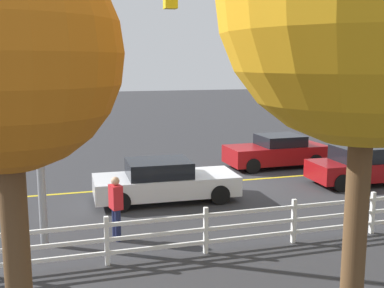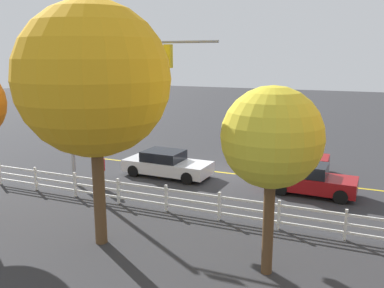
# 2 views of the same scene
# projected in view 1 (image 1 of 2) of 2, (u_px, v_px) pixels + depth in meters

# --- Properties ---
(ground_plane) EXTENTS (120.00, 120.00, 0.00)m
(ground_plane) POSITION_uv_depth(u_px,v_px,m) (224.00, 182.00, 18.40)
(ground_plane) COLOR #2D2D30
(lane_center_stripe) EXTENTS (28.00, 0.16, 0.01)m
(lane_center_stripe) POSITION_uv_depth(u_px,v_px,m) (315.00, 175.00, 19.53)
(lane_center_stripe) COLOR gold
(lane_center_stripe) RESTS_ON ground_plane
(signal_assembly) EXTENTS (7.87, 0.38, 7.42)m
(signal_assembly) POSITION_uv_depth(u_px,v_px,m) (126.00, 35.00, 11.73)
(signal_assembly) COLOR gray
(signal_assembly) RESTS_ON ground_plane
(car_0) EXTENTS (4.00, 1.94, 1.45)m
(car_0) POSITION_uv_depth(u_px,v_px,m) (361.00, 166.00, 17.94)
(car_0) COLOR maroon
(car_0) RESTS_ON ground_plane
(car_1) EXTENTS (4.40, 2.00, 1.42)m
(car_1) POSITION_uv_depth(u_px,v_px,m) (276.00, 152.00, 20.90)
(car_1) COLOR maroon
(car_1) RESTS_ON ground_plane
(car_2) EXTENTS (4.81, 2.13, 1.39)m
(car_2) POSITION_uv_depth(u_px,v_px,m) (164.00, 181.00, 15.78)
(car_2) COLOR silver
(car_2) RESTS_ON ground_plane
(pedestrian) EXTENTS (0.34, 0.45, 1.69)m
(pedestrian) POSITION_uv_depth(u_px,v_px,m) (116.00, 206.00, 12.19)
(pedestrian) COLOR #191E3F
(pedestrian) RESTS_ON ground_plane
(tree_1) EXTENTS (2.98, 2.98, 6.16)m
(tree_1) POSITION_uv_depth(u_px,v_px,m) (4.00, 57.00, 5.83)
(tree_1) COLOR brown
(tree_1) RESTS_ON ground_plane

